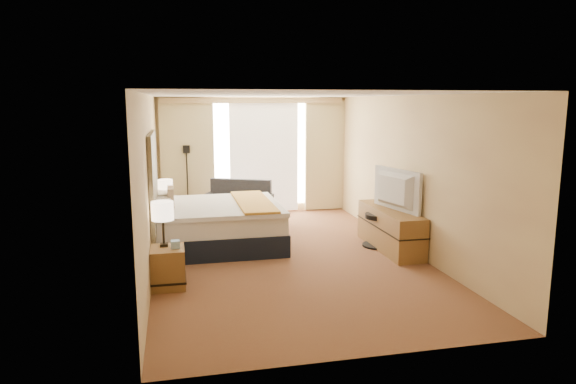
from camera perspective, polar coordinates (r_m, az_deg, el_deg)
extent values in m
cube|color=#522117|center=(8.49, -0.25, -7.08)|extent=(4.20, 7.00, 0.02)
cube|color=white|center=(8.12, -0.26, 10.74)|extent=(4.20, 7.00, 0.02)
cube|color=#D9C084|center=(11.62, -3.95, 4.08)|extent=(4.20, 0.02, 2.60)
cube|color=#D9C084|center=(4.91, 8.54, -4.22)|extent=(4.20, 0.02, 2.60)
cube|color=#D9C084|center=(8.03, -15.06, 1.09)|extent=(0.02, 7.00, 2.60)
cube|color=#D9C084|center=(8.89, 13.10, 2.01)|extent=(0.02, 7.00, 2.60)
cube|color=black|center=(8.23, -14.72, 1.18)|extent=(0.06, 1.85, 1.50)
cube|color=brown|center=(7.23, -13.18, -8.15)|extent=(0.45, 0.52, 0.55)
cube|color=brown|center=(9.64, -13.08, -3.58)|extent=(0.45, 0.52, 0.55)
cube|color=brown|center=(8.96, 11.30, -4.05)|extent=(0.50, 1.80, 0.70)
cube|color=white|center=(11.63, -2.71, 4.20)|extent=(2.30, 0.02, 2.30)
cube|color=beige|center=(11.38, -11.11, 3.64)|extent=(1.15, 0.09, 2.50)
cube|color=beige|center=(11.87, 4.06, 4.06)|extent=(0.90, 0.09, 2.50)
cube|color=white|center=(11.60, -2.67, 3.93)|extent=(1.55, 0.04, 2.50)
cube|color=#D9C084|center=(11.40, -3.90, 10.11)|extent=(4.00, 0.16, 0.12)
cube|color=black|center=(9.11, -7.89, -4.80)|extent=(2.20, 1.99, 0.37)
cube|color=silver|center=(9.03, -7.95, -2.71)|extent=(2.15, 1.94, 0.31)
cube|color=silver|center=(8.99, -7.44, -1.55)|extent=(2.01, 2.01, 0.07)
cube|color=gold|center=(9.05, -3.88, -1.08)|extent=(0.58, 2.01, 0.04)
cube|color=silver|center=(8.47, -13.88, -1.59)|extent=(0.29, 0.82, 0.19)
cube|color=silver|center=(9.41, -13.77, -0.43)|extent=(0.29, 0.82, 0.19)
cube|color=beige|center=(8.93, -12.89, -0.68)|extent=(0.10, 0.44, 0.38)
cube|color=#4F1916|center=(10.72, -5.68, -2.81)|extent=(1.60, 1.28, 0.25)
cube|color=#2F3035|center=(10.63, -5.78, -1.78)|extent=(1.45, 1.10, 0.16)
cube|color=#2F3035|center=(10.91, -5.25, -0.01)|extent=(1.25, 0.67, 0.56)
cube|color=#2F3035|center=(10.88, -9.00, -1.41)|extent=(0.41, 0.73, 0.45)
cube|color=#2F3035|center=(10.49, -2.28, -1.73)|extent=(0.41, 0.73, 0.45)
cube|color=beige|center=(10.52, -4.49, -0.93)|extent=(0.22, 0.36, 0.32)
cube|color=black|center=(11.51, -10.99, -2.65)|extent=(0.20, 0.20, 0.02)
cylinder|color=black|center=(11.37, -11.10, 0.85)|extent=(0.03, 0.03, 1.40)
cube|color=black|center=(11.28, -11.24, 4.70)|extent=(0.14, 0.14, 0.16)
cylinder|color=black|center=(9.17, 9.98, -5.83)|extent=(0.55, 0.55, 0.03)
cylinder|color=black|center=(9.10, 10.03, -4.20)|extent=(0.07, 0.07, 0.50)
cylinder|color=black|center=(9.04, 10.08, -2.64)|extent=(0.49, 0.49, 0.08)
cube|color=black|center=(9.11, 11.10, -0.53)|extent=(0.18, 0.44, 0.55)
cube|color=black|center=(7.22, -13.62, -5.74)|extent=(0.11, 0.11, 0.04)
cylinder|color=black|center=(7.17, -13.68, -4.15)|extent=(0.03, 0.03, 0.37)
cylinder|color=#FFE3BF|center=(7.11, -13.77, -2.04)|extent=(0.30, 0.30, 0.25)
cube|color=black|center=(9.65, -13.38, -1.79)|extent=(0.09, 0.09, 0.04)
cylinder|color=black|center=(9.61, -13.42, -0.72)|extent=(0.03, 0.03, 0.33)
cylinder|color=#FFE3BF|center=(9.57, -13.48, 0.69)|extent=(0.26, 0.26, 0.23)
cube|color=#8FB8DE|center=(7.10, -12.41, -5.70)|extent=(0.12, 0.12, 0.11)
cube|color=black|center=(9.46, -12.86, -1.91)|extent=(0.17, 0.14, 0.07)
imported|color=black|center=(8.72, 11.37, 0.24)|extent=(0.42, 1.21, 0.69)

